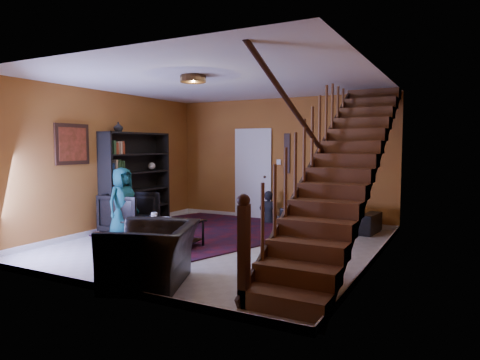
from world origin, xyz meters
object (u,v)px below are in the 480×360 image
object	(u,v)px
sofa	(330,215)
bookshelf	(137,182)
coffee_table	(164,232)
armchair_left	(130,213)
armchair_right	(151,255)

from	to	relation	value
sofa	bookshelf	bearing A→B (deg)	30.90
coffee_table	armchair_left	bearing A→B (deg)	155.86
bookshelf	coffee_table	bearing A→B (deg)	-35.85
sofa	armchair_right	distance (m)	4.65
armchair_left	coffee_table	xyz separation A→B (m)	(1.30, -0.58, -0.14)
armchair_left	coffee_table	world-z (taller)	armchair_left
armchair_right	coffee_table	size ratio (longest dim) A/B	0.91
bookshelf	coffee_table	distance (m)	2.16
sofa	armchair_left	world-z (taller)	armchair_left
bookshelf	sofa	size ratio (longest dim) A/B	1.02
bookshelf	armchair_left	distance (m)	0.90
bookshelf	armchair_right	distance (m)	4.00
bookshelf	coffee_table	world-z (taller)	bookshelf
armchair_left	armchair_right	bearing A→B (deg)	-139.92
sofa	armchair_right	xyz separation A→B (m)	(-0.94, -4.55, 0.09)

